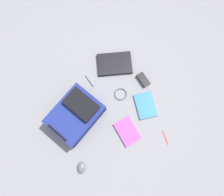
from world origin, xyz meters
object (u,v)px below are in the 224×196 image
at_px(book_comic, 145,105).
at_px(cable_coil, 121,94).
at_px(power_brick, 143,80).
at_px(pen_black, 89,81).
at_px(laptop, 115,64).
at_px(backpack, 76,115).
at_px(pen_blue, 165,138).
at_px(book_red, 127,131).
at_px(computer_mouse, 81,168).

distance_m(book_comic, cable_coil, 0.25).
distance_m(power_brick, pen_black, 0.51).
xyz_separation_m(book_comic, cable_coil, (0.18, -0.17, -0.00)).
bearing_deg(cable_coil, laptop, -98.23).
xyz_separation_m(backpack, laptop, (-0.48, -0.37, -0.07)).
xyz_separation_m(pen_black, pen_blue, (-0.49, 0.72, 0.00)).
distance_m(laptop, power_brick, 0.31).
distance_m(backpack, laptop, 0.61).
bearing_deg(cable_coil, book_red, 80.83).
xyz_separation_m(computer_mouse, pen_black, (-0.29, -0.72, -0.01)).
relative_size(book_comic, computer_mouse, 2.65).
xyz_separation_m(book_red, pen_blue, (-0.30, 0.16, -0.01)).
bearing_deg(computer_mouse, power_brick, -125.08).
height_order(computer_mouse, cable_coil, computer_mouse).
distance_m(backpack, cable_coil, 0.45).
relative_size(pen_black, pen_blue, 1.00).
bearing_deg(pen_black, cable_coil, 138.26).
bearing_deg(pen_black, laptop, -163.42).
xyz_separation_m(cable_coil, pen_black, (0.24, -0.22, -0.00)).
relative_size(backpack, pen_black, 4.08).
bearing_deg(backpack, book_red, 144.12).
bearing_deg(backpack, book_comic, 170.11).
relative_size(book_comic, cable_coil, 2.11).
bearing_deg(laptop, power_brick, 130.42).
xyz_separation_m(backpack, power_brick, (-0.69, -0.13, -0.07)).
height_order(laptop, cable_coil, laptop).
height_order(laptop, pen_blue, laptop).
height_order(power_brick, pen_blue, power_brick).
relative_size(book_red, pen_black, 1.93).
relative_size(book_red, power_brick, 1.88).
relative_size(computer_mouse, cable_coil, 0.80).
distance_m(backpack, book_red, 0.48).
height_order(computer_mouse, power_brick, computer_mouse).
bearing_deg(pen_blue, book_red, -28.22).
xyz_separation_m(laptop, book_comic, (-0.14, 0.47, -0.01)).
bearing_deg(pen_blue, cable_coil, -64.05).
distance_m(book_comic, power_brick, 0.24).
height_order(pen_black, pen_blue, same).
distance_m(computer_mouse, pen_blue, 0.78).
xyz_separation_m(book_red, computer_mouse, (0.48, 0.16, 0.01)).
distance_m(book_comic, computer_mouse, 0.79).
bearing_deg(book_red, pen_black, -71.69).
height_order(power_brick, pen_black, power_brick).
xyz_separation_m(book_comic, pen_black, (0.42, -0.39, -0.01)).
height_order(backpack, pen_blue, backpack).
bearing_deg(pen_blue, power_brick, -90.03).
bearing_deg(cable_coil, backpack, 8.57).
bearing_deg(power_brick, book_comic, 74.41).
height_order(cable_coil, pen_blue, cable_coil).
distance_m(backpack, pen_black, 0.35).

